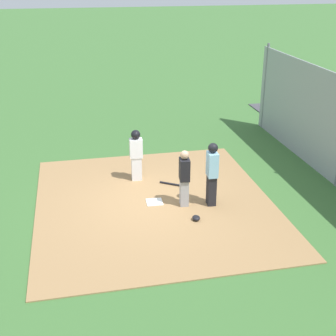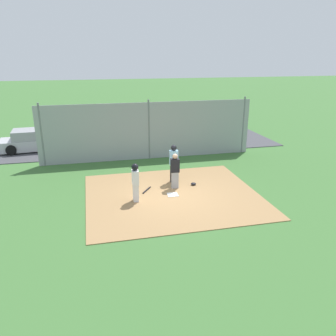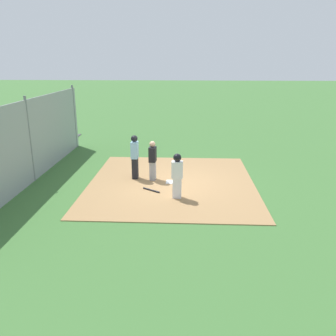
{
  "view_description": "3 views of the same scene",
  "coord_description": "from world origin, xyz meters",
  "px_view_note": "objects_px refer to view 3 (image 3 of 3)",
  "views": [
    {
      "loc": [
        -11.3,
        2.01,
        5.99
      ],
      "look_at": [
        0.63,
        -0.52,
        0.75
      ],
      "focal_mm": 49.95,
      "sensor_mm": 36.0,
      "label": 1
    },
    {
      "loc": [
        3.2,
        12.72,
        5.7
      ],
      "look_at": [
        0.03,
        -0.75,
        0.99
      ],
      "focal_mm": 35.93,
      "sensor_mm": 36.0,
      "label": 2
    },
    {
      "loc": [
        13.08,
        0.51,
        4.66
      ],
      "look_at": [
        0.4,
        -0.12,
        0.74
      ],
      "focal_mm": 37.74,
      "sensor_mm": 36.0,
      "label": 3
    }
  ],
  "objects_px": {
    "home_plate": "(172,182)",
    "catcher_mask": "(152,171)",
    "catcher": "(153,160)",
    "umpire": "(135,156)",
    "baseball_bat": "(151,190)",
    "runner": "(177,173)"
  },
  "relations": [
    {
      "from": "baseball_bat",
      "to": "catcher_mask",
      "type": "height_order",
      "value": "catcher_mask"
    },
    {
      "from": "home_plate",
      "to": "baseball_bat",
      "type": "distance_m",
      "value": 1.22
    },
    {
      "from": "umpire",
      "to": "catcher_mask",
      "type": "height_order",
      "value": "umpire"
    },
    {
      "from": "catcher",
      "to": "catcher_mask",
      "type": "bearing_deg",
      "value": 102.1
    },
    {
      "from": "umpire",
      "to": "baseball_bat",
      "type": "bearing_deg",
      "value": -58.19
    },
    {
      "from": "catcher",
      "to": "umpire",
      "type": "distance_m",
      "value": 0.75
    },
    {
      "from": "catcher",
      "to": "catcher_mask",
      "type": "distance_m",
      "value": 1.18
    },
    {
      "from": "home_plate",
      "to": "catcher_mask",
      "type": "height_order",
      "value": "catcher_mask"
    },
    {
      "from": "umpire",
      "to": "home_plate",
      "type": "bearing_deg",
      "value": -12.91
    },
    {
      "from": "catcher",
      "to": "umpire",
      "type": "bearing_deg",
      "value": 175.93
    },
    {
      "from": "home_plate",
      "to": "umpire",
      "type": "relative_size",
      "value": 0.25
    },
    {
      "from": "runner",
      "to": "baseball_bat",
      "type": "bearing_deg",
      "value": 60.37
    },
    {
      "from": "umpire",
      "to": "runner",
      "type": "height_order",
      "value": "umpire"
    },
    {
      "from": "home_plate",
      "to": "baseball_bat",
      "type": "height_order",
      "value": "baseball_bat"
    },
    {
      "from": "runner",
      "to": "baseball_bat",
      "type": "xyz_separation_m",
      "value": [
        -0.61,
        -0.96,
        -0.87
      ]
    },
    {
      "from": "home_plate",
      "to": "catcher_mask",
      "type": "relative_size",
      "value": 1.83
    },
    {
      "from": "home_plate",
      "to": "umpire",
      "type": "distance_m",
      "value": 1.81
    },
    {
      "from": "catcher",
      "to": "runner",
      "type": "bearing_deg",
      "value": -55.94
    },
    {
      "from": "catcher_mask",
      "to": "runner",
      "type": "bearing_deg",
      "value": 21.85
    },
    {
      "from": "home_plate",
      "to": "umpire",
      "type": "height_order",
      "value": "umpire"
    },
    {
      "from": "baseball_bat",
      "to": "catcher_mask",
      "type": "relative_size",
      "value": 3.17
    },
    {
      "from": "catcher",
      "to": "catcher_mask",
      "type": "xyz_separation_m",
      "value": [
        -0.9,
        -0.1,
        -0.75
      ]
    }
  ]
}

